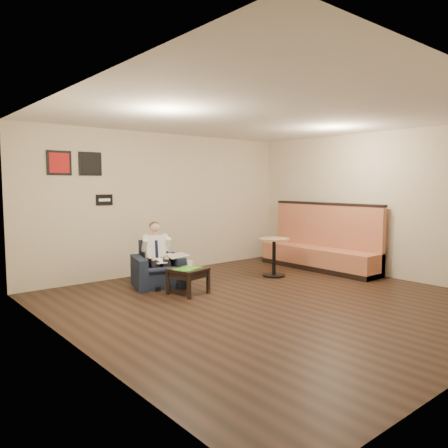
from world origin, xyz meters
TOP-DOWN VIEW (x-y plane):
  - ground at (0.00, 0.00)m, footprint 6.00×6.00m
  - wall_back at (0.00, 3.00)m, footprint 6.00×0.02m
  - wall_left at (-3.00, 0.00)m, footprint 0.02×6.00m
  - wall_right at (3.00, 0.00)m, footprint 0.02×6.00m
  - ceiling at (0.00, 0.00)m, footprint 6.00×6.00m
  - seating_sign at (-1.30, 2.98)m, footprint 0.32×0.02m
  - art_print_left at (-2.10, 2.98)m, footprint 0.42×0.03m
  - art_print_right at (-1.55, 2.98)m, footprint 0.42×0.03m
  - armchair at (-0.80, 1.97)m, footprint 1.02×1.02m
  - seated_man at (-0.83, 1.87)m, footprint 0.72×0.89m
  - lap_papers at (-0.86, 1.79)m, footprint 0.23×0.29m
  - newspaper at (-0.51, 1.79)m, footprint 0.44×0.50m
  - side_table at (-0.71, 1.17)m, footprint 0.62×0.62m
  - green_folder at (-0.73, 1.15)m, footprint 0.50×0.43m
  - coffee_mug at (-0.57, 1.32)m, footprint 0.09×0.09m
  - smartphone at (-0.70, 1.33)m, footprint 0.13×0.07m
  - banquette at (2.59, 1.12)m, footprint 0.64×2.69m
  - cafe_table at (1.37, 1.24)m, footprint 0.61×0.61m

SIDE VIEW (x-z plane):
  - ground at x=0.00m, z-range 0.00..0.00m
  - side_table at x=-0.71m, z-range 0.00..0.43m
  - cafe_table at x=1.37m, z-range 0.00..0.74m
  - armchair at x=-0.80m, z-range 0.00..0.79m
  - smartphone at x=-0.70m, z-range 0.43..0.43m
  - green_folder at x=-0.73m, z-range 0.43..0.44m
  - coffee_mug at x=-0.57m, z-range 0.43..0.52m
  - lap_papers at x=-0.86m, z-range 0.48..0.49m
  - newspaper at x=-0.51m, z-range 0.53..0.54m
  - seated_man at x=-0.83m, z-range 0.00..1.08m
  - banquette at x=2.59m, z-range 0.00..1.37m
  - wall_back at x=0.00m, z-range 0.00..2.80m
  - wall_left at x=-3.00m, z-range 0.00..2.80m
  - wall_right at x=3.00m, z-range 0.00..2.80m
  - seating_sign at x=-1.30m, z-range 1.40..1.60m
  - art_print_left at x=-2.10m, z-range 1.94..2.36m
  - art_print_right at x=-1.55m, z-range 1.94..2.36m
  - ceiling at x=0.00m, z-range 2.79..2.81m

